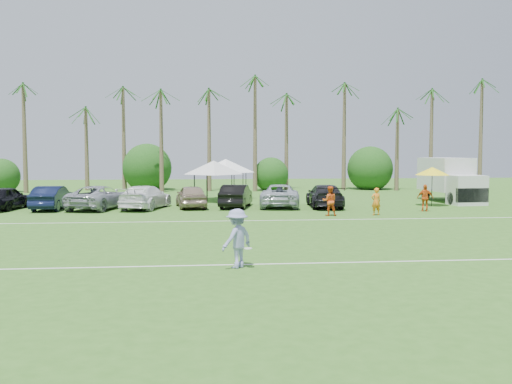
{
  "coord_description": "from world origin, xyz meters",
  "views": [
    {
      "loc": [
        -0.91,
        -16.97,
        3.85
      ],
      "look_at": [
        2.15,
        13.75,
        1.6
      ],
      "focal_mm": 40.0,
      "sensor_mm": 36.0,
      "label": 1
    }
  ],
  "objects": [
    {
      "name": "sideline_player_a",
      "position": [
        9.55,
        15.91,
        0.82
      ],
      "size": [
        0.66,
        0.49,
        1.64
      ],
      "primitive_type": "imported",
      "rotation": [
        0.0,
        0.0,
        3.31
      ],
      "color": "orange",
      "rests_on": "ground"
    },
    {
      "name": "sideline_player_c",
      "position": [
        13.33,
        17.71,
        0.86
      ],
      "size": [
        1.08,
        0.66,
        1.71
      ],
      "primitive_type": "imported",
      "rotation": [
        0.0,
        0.0,
        2.88
      ],
      "color": "#D65917",
      "rests_on": "ground"
    },
    {
      "name": "palm_tree_2",
      "position": [
        -12.0,
        38.0,
        9.21
      ],
      "size": [
        2.4,
        2.4,
        10.9
      ],
      "color": "brown",
      "rests_on": "ground"
    },
    {
      "name": "palm_tree_4",
      "position": [
        -4.0,
        38.0,
        7.48
      ],
      "size": [
        2.4,
        2.4,
        8.9
      ],
      "color": "brown",
      "rests_on": "ground"
    },
    {
      "name": "bush_tree_0",
      "position": [
        -19.0,
        39.0,
        1.8
      ],
      "size": [
        4.0,
        4.0,
        4.0
      ],
      "color": "brown",
      "rests_on": "ground"
    },
    {
      "name": "palm_tree_3",
      "position": [
        -8.0,
        38.0,
        10.06
      ],
      "size": [
        2.4,
        2.4,
        11.9
      ],
      "color": "brown",
      "rests_on": "ground"
    },
    {
      "name": "palm_tree_10",
      "position": [
        23.0,
        38.0,
        9.21
      ],
      "size": [
        2.4,
        2.4,
        10.9
      ],
      "color": "brown",
      "rests_on": "ground"
    },
    {
      "name": "parked_car_6",
      "position": [
        4.56,
        21.52,
        0.78
      ],
      "size": [
        3.39,
        5.9,
        1.55
      ],
      "primitive_type": "imported",
      "rotation": [
        0.0,
        0.0,
        2.99
      ],
      "color": "#ADB5BE",
      "rests_on": "ground"
    },
    {
      "name": "frisbee_player",
      "position": [
        0.31,
        1.51,
        0.97
      ],
      "size": [
        1.42,
        1.38,
        1.95
      ],
      "rotation": [
        0.0,
        0.0,
        3.88
      ],
      "color": "#8C91C7",
      "rests_on": "ground"
    },
    {
      "name": "ground",
      "position": [
        0.0,
        0.0,
        0.0
      ],
      "size": [
        120.0,
        120.0,
        0.0
      ],
      "primitive_type": "plane",
      "color": "#32621D",
      "rests_on": "ground"
    },
    {
      "name": "palm_tree_11",
      "position": [
        27.0,
        38.0,
        10.06
      ],
      "size": [
        2.4,
        2.4,
        11.9
      ],
      "color": "brown",
      "rests_on": "ground"
    },
    {
      "name": "palm_tree_9",
      "position": [
        18.0,
        38.0,
        8.35
      ],
      "size": [
        2.4,
        2.4,
        9.9
      ],
      "color": "brown",
      "rests_on": "ground"
    },
    {
      "name": "palm_tree_7",
      "position": [
        8.0,
        38.0,
        10.06
      ],
      "size": [
        2.4,
        2.4,
        11.9
      ],
      "color": "brown",
      "rests_on": "ground"
    },
    {
      "name": "parked_car_1",
      "position": [
        -10.49,
        21.24,
        0.78
      ],
      "size": [
        1.88,
        4.78,
        1.55
      ],
      "primitive_type": "imported",
      "rotation": [
        0.0,
        0.0,
        3.09
      ],
      "color": "black",
      "rests_on": "ground"
    },
    {
      "name": "market_umbrella",
      "position": [
        15.18,
        21.1,
        2.43
      ],
      "size": [
        2.43,
        2.43,
        2.71
      ],
      "color": "black",
      "rests_on": "ground"
    },
    {
      "name": "sideline_player_b",
      "position": [
        6.75,
        15.94,
        0.88
      ],
      "size": [
        0.94,
        0.78,
        1.76
      ],
      "primitive_type": "imported",
      "rotation": [
        0.0,
        0.0,
        2.99
      ],
      "color": "#DE5218",
      "rests_on": "ground"
    },
    {
      "name": "bush_tree_3",
      "position": [
        16.0,
        39.0,
        1.8
      ],
      "size": [
        4.0,
        4.0,
        4.0
      ],
      "color": "brown",
      "rests_on": "ground"
    },
    {
      "name": "palm_tree_5",
      "position": [
        0.0,
        38.0,
        8.35
      ],
      "size": [
        2.4,
        2.4,
        9.9
      ],
      "color": "brown",
      "rests_on": "ground"
    },
    {
      "name": "parked_car_2",
      "position": [
        -7.48,
        21.2,
        0.78
      ],
      "size": [
        4.05,
        6.08,
        1.55
      ],
      "primitive_type": "imported",
      "rotation": [
        0.0,
        0.0,
        2.85
      ],
      "color": "#989BA5",
      "rests_on": "ground"
    },
    {
      "name": "field_lines",
      "position": [
        0.0,
        8.0,
        0.01
      ],
      "size": [
        80.0,
        12.1,
        0.01
      ],
      "color": "white",
      "rests_on": "ground"
    },
    {
      "name": "parked_car_3",
      "position": [
        -4.47,
        21.11,
        0.78
      ],
      "size": [
        3.55,
        5.73,
        1.55
      ],
      "primitive_type": "imported",
      "rotation": [
        0.0,
        0.0,
        2.87
      ],
      "color": "white",
      "rests_on": "ground"
    },
    {
      "name": "parked_car_7",
      "position": [
        7.57,
        20.96,
        0.78
      ],
      "size": [
        2.64,
        5.51,
        1.55
      ],
      "primitive_type": "imported",
      "rotation": [
        0.0,
        0.0,
        3.05
      ],
      "color": "black",
      "rests_on": "ground"
    },
    {
      "name": "parked_car_0",
      "position": [
        -13.5,
        21.42,
        0.78
      ],
      "size": [
        2.56,
        4.79,
        1.55
      ],
      "primitive_type": "imported",
      "rotation": [
        0.0,
        0.0,
        2.98
      ],
      "color": "black",
      "rests_on": "ground"
    },
    {
      "name": "parked_car_5",
      "position": [
        1.55,
        21.46,
        0.78
      ],
      "size": [
        2.64,
        4.95,
        1.55
      ],
      "primitive_type": "imported",
      "rotation": [
        0.0,
        0.0,
        2.92
      ],
      "color": "black",
      "rests_on": "ground"
    },
    {
      "name": "palm_tree_6",
      "position": [
        4.0,
        38.0,
        9.21
      ],
      "size": [
        2.4,
        2.4,
        10.9
      ],
      "color": "brown",
      "rests_on": "ground"
    },
    {
      "name": "bush_tree_1",
      "position": [
        -6.0,
        39.0,
        1.8
      ],
      "size": [
        4.0,
        4.0,
        4.0
      ],
      "color": "brown",
      "rests_on": "ground"
    },
    {
      "name": "box_truck",
      "position": [
        17.82,
        23.96,
        1.77
      ],
      "size": [
        2.74,
        6.52,
        3.3
      ],
      "rotation": [
        0.0,
        0.0,
        0.05
      ],
      "color": "silver",
      "rests_on": "ground"
    },
    {
      "name": "bush_tree_2",
      "position": [
        6.0,
        39.0,
        1.8
      ],
      "size": [
        4.0,
        4.0,
        4.0
      ],
      "color": "brown",
      "rests_on": "ground"
    },
    {
      "name": "canopy_tent_right",
      "position": [
        1.18,
        28.2,
        3.17
      ],
      "size": [
        4.57,
        4.57,
        3.7
      ],
      "color": "black",
      "rests_on": "ground"
    },
    {
      "name": "parked_car_4",
      "position": [
        -1.46,
        21.55,
        0.78
      ],
      "size": [
        2.36,
        4.74,
        1.55
      ],
      "primitive_type": "imported",
      "rotation": [
        0.0,
        0.0,
        3.26
      ],
      "color": "gray",
      "rests_on": "ground"
    },
    {
      "name": "canopy_tent_left",
      "position": [
        0.17,
        25.95,
        3.09
      ],
      "size": [
        4.46,
        4.46,
        3.61
      ],
      "color": "black",
      "rests_on": "ground"
    },
    {
      "name": "palm_tree_1",
      "position": [
        -17.0,
        38.0,
        8.35
      ],
      "size": [
        2.4,
        2.4,
        9.9
      ],
      "color": "brown",
      "rests_on": "ground"
    },
    {
      "name": "palm_tree_8",
      "position": [
        13.0,
        38.0,
        7.48
      ],
      "size": [
        2.4,
        2.4,
        8.9
      ],
      "color": "brown",
      "rests_on": "ground"
    }
  ]
}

